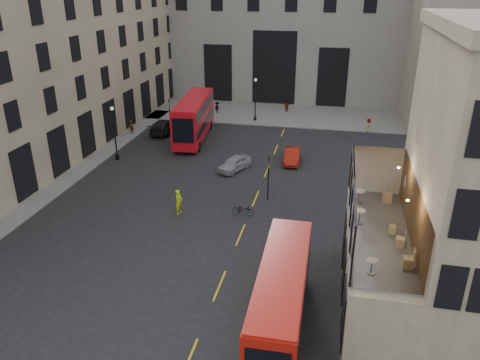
% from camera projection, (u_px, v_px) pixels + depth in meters
% --- Properties ---
extents(ground, '(140.00, 140.00, 0.00)m').
position_uv_depth(ground, '(253.00, 290.00, 27.02)').
color(ground, black).
rests_on(ground, ground).
extents(host_building_main, '(7.26, 11.40, 15.10)m').
position_uv_depth(host_building_main, '(462.00, 181.00, 22.03)').
color(host_building_main, '#C3B692').
rests_on(host_building_main, ground).
extents(host_frontage, '(3.00, 11.00, 4.50)m').
position_uv_depth(host_frontage, '(374.00, 271.00, 24.89)').
color(host_frontage, '#C3B692').
rests_on(host_frontage, ground).
extents(cafe_floor, '(3.00, 10.00, 0.10)m').
position_uv_depth(cafe_floor, '(379.00, 233.00, 23.97)').
color(cafe_floor, slate).
rests_on(cafe_floor, host_frontage).
extents(building_left, '(14.60, 50.60, 22.00)m').
position_uv_depth(building_left, '(19.00, 35.00, 45.50)').
color(building_left, '#C3B692').
rests_on(building_left, ground).
extents(gateway, '(35.00, 10.60, 18.00)m').
position_uv_depth(gateway, '(280.00, 32.00, 67.27)').
color(gateway, gray).
rests_on(gateway, ground).
extents(pavement_far, '(40.00, 12.00, 0.12)m').
position_uv_depth(pavement_far, '(260.00, 112.00, 62.22)').
color(pavement_far, slate).
rests_on(pavement_far, ground).
extents(pavement_left, '(8.00, 48.00, 0.12)m').
position_uv_depth(pavement_left, '(36.00, 178.00, 41.91)').
color(pavement_left, slate).
rests_on(pavement_left, ground).
extents(traffic_light_near, '(0.16, 0.20, 3.80)m').
position_uv_depth(traffic_light_near, '(268.00, 172.00, 37.00)').
color(traffic_light_near, black).
rests_on(traffic_light_near, ground).
extents(traffic_light_far, '(0.16, 0.20, 3.80)m').
position_uv_depth(traffic_light_far, '(170.00, 111.00, 54.00)').
color(traffic_light_far, black).
rests_on(traffic_light_far, ground).
extents(street_lamp_a, '(0.36, 0.36, 5.33)m').
position_uv_depth(street_lamp_a, '(115.00, 136.00, 45.42)').
color(street_lamp_a, black).
rests_on(street_lamp_a, ground).
extents(street_lamp_b, '(0.36, 0.36, 5.33)m').
position_uv_depth(street_lamp_b, '(255.00, 102.00, 57.70)').
color(street_lamp_b, black).
rests_on(street_lamp_b, ground).
extents(bus_near, '(2.38, 9.86, 3.92)m').
position_uv_depth(bus_near, '(282.00, 297.00, 22.91)').
color(bus_near, red).
rests_on(bus_near, ground).
extents(bus_far, '(3.81, 11.60, 4.54)m').
position_uv_depth(bus_far, '(194.00, 116.00, 51.31)').
color(bus_far, red).
rests_on(bus_far, ground).
extents(car_a, '(3.04, 4.20, 1.33)m').
position_uv_depth(car_a, '(234.00, 163.00, 43.50)').
color(car_a, '#989B9F').
rests_on(car_a, ground).
extents(car_b, '(1.60, 4.15, 1.35)m').
position_uv_depth(car_b, '(292.00, 156.00, 45.35)').
color(car_b, '#A71A0A').
rests_on(car_b, ground).
extents(car_c, '(2.60, 5.39, 1.51)m').
position_uv_depth(car_c, '(165.00, 126.00, 53.98)').
color(car_c, black).
rests_on(car_c, ground).
extents(bicycle, '(1.66, 0.63, 0.86)m').
position_uv_depth(bicycle, '(243.00, 210.00, 35.37)').
color(bicycle, gray).
rests_on(bicycle, ground).
extents(cyclist, '(0.59, 0.78, 1.93)m').
position_uv_depth(cyclist, '(179.00, 202.00, 35.42)').
color(cyclist, '#DCF419').
rests_on(cyclist, ground).
extents(pedestrian_a, '(0.87, 0.70, 1.69)m').
position_uv_depth(pedestrian_a, '(186.00, 132.00, 51.83)').
color(pedestrian_a, gray).
rests_on(pedestrian_a, ground).
extents(pedestrian_b, '(0.96, 1.14, 1.53)m').
position_uv_depth(pedestrian_b, '(217.00, 108.00, 61.53)').
color(pedestrian_b, gray).
rests_on(pedestrian_b, ground).
extents(pedestrian_c, '(1.00, 0.83, 1.60)m').
position_uv_depth(pedestrian_c, '(287.00, 106.00, 62.14)').
color(pedestrian_c, gray).
rests_on(pedestrian_c, ground).
extents(pedestrian_d, '(0.59, 0.83, 1.61)m').
position_uv_depth(pedestrian_d, '(368.00, 125.00, 54.16)').
color(pedestrian_d, gray).
rests_on(pedestrian_d, ground).
extents(pedestrian_e, '(0.59, 0.78, 1.91)m').
position_uv_depth(pedestrian_e, '(131.00, 126.00, 53.43)').
color(pedestrian_e, gray).
rests_on(pedestrian_e, ground).
extents(cafe_table_near, '(0.53, 0.53, 0.67)m').
position_uv_depth(cafe_table_near, '(372.00, 264.00, 20.49)').
color(cafe_table_near, beige).
rests_on(cafe_table_near, cafe_floor).
extents(cafe_table_mid, '(0.61, 0.61, 0.76)m').
position_uv_depth(cafe_table_mid, '(360.00, 214.00, 24.67)').
color(cafe_table_mid, beige).
rests_on(cafe_table_mid, cafe_floor).
extents(cafe_table_far, '(0.61, 0.61, 0.77)m').
position_uv_depth(cafe_table_far, '(359.00, 195.00, 26.88)').
color(cafe_table_far, white).
rests_on(cafe_table_far, cafe_floor).
extents(cafe_chair_a, '(0.46, 0.46, 0.93)m').
position_uv_depth(cafe_chair_a, '(408.00, 262.00, 20.95)').
color(cafe_chair_a, tan).
rests_on(cafe_chair_a, cafe_floor).
extents(cafe_chair_b, '(0.48, 0.48, 0.86)m').
position_uv_depth(cafe_chair_b, '(400.00, 242.00, 22.60)').
color(cafe_chair_b, tan).
rests_on(cafe_chair_b, cafe_floor).
extents(cafe_chair_c, '(0.46, 0.46, 0.77)m').
position_uv_depth(cafe_chair_c, '(393.00, 229.00, 23.79)').
color(cafe_chair_c, tan).
rests_on(cafe_chair_c, cafe_floor).
extents(cafe_chair_d, '(0.53, 0.53, 0.97)m').
position_uv_depth(cafe_chair_d, '(387.00, 197.00, 27.08)').
color(cafe_chair_d, tan).
rests_on(cafe_chair_d, cafe_floor).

